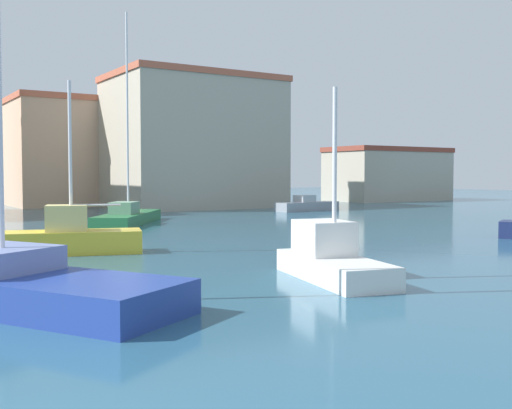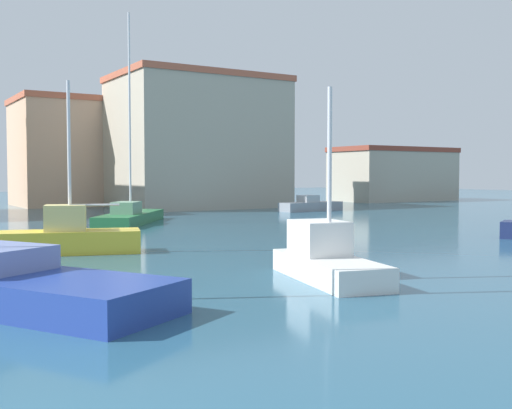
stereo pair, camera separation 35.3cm
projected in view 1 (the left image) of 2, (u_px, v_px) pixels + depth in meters
name	position (u px, v px, depth m)	size (l,w,h in m)	color
water	(245.00, 234.00, 29.28)	(160.00, 160.00, 0.00)	#285670
sailboat_yellow_far_left	(71.00, 237.00, 21.86)	(5.08, 3.00, 6.09)	gold
motorboat_grey_near_pier	(307.00, 205.00, 47.45)	(5.52, 1.94, 1.21)	gray
sailboat_white_center_channel	(331.00, 258.00, 16.60)	(2.58, 4.72, 5.09)	white
sailboat_green_behind_lamppost	(128.00, 215.00, 35.13)	(6.37, 7.80, 11.91)	#28703D
sailboat_blue_inner_mooring	(0.00, 282.00, 13.38)	(6.44, 8.62, 9.66)	#233D93
waterfront_apartments	(84.00, 153.00, 56.43)	(12.95, 8.85, 9.54)	tan
warehouse_block	(193.00, 142.00, 52.32)	(13.60, 9.80, 11.03)	#B2A893
harbor_office	(388.00, 174.00, 65.94)	(13.04, 6.82, 5.62)	#B2A893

